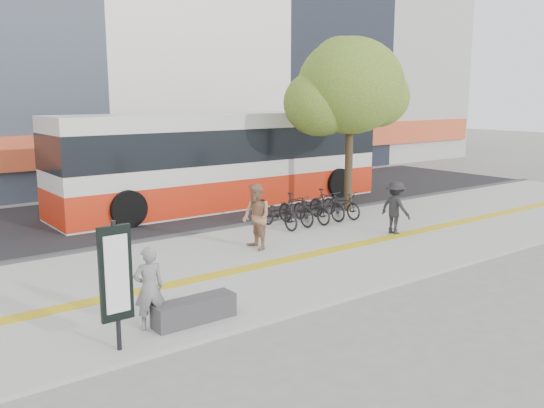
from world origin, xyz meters
TOP-DOWN VIEW (x-y plane):
  - ground at (0.00, 0.00)m, footprint 120.00×120.00m
  - sidewalk at (0.00, 1.50)m, footprint 40.00×7.00m
  - tactile_strip at (0.00, 1.00)m, footprint 40.00×0.45m
  - street at (0.00, 9.00)m, footprint 40.00×8.00m
  - curb at (0.00, 5.00)m, footprint 40.00×0.25m
  - bench at (-2.60, -1.20)m, footprint 1.60×0.45m
  - signboard at (-4.20, -1.51)m, footprint 0.55×0.10m
  - street_tree at (7.18, 4.82)m, footprint 4.40×3.80m
  - bus at (4.35, 8.50)m, footprint 13.33×3.16m
  - bicycle_row at (4.83, 4.00)m, footprint 3.40×1.81m
  - seated_woman at (-3.40, -0.99)m, footprint 0.61×0.45m
  - pedestrian_tan at (1.36, 2.33)m, footprint 0.78×0.95m
  - pedestrian_dark at (5.82, 1.26)m, footprint 0.64×1.07m

SIDE VIEW (x-z plane):
  - ground at x=0.00m, z-range 0.00..0.00m
  - street at x=0.00m, z-range 0.00..0.06m
  - sidewalk at x=0.00m, z-range 0.00..0.08m
  - curb at x=0.00m, z-range 0.00..0.14m
  - tactile_strip at x=0.00m, z-range 0.08..0.09m
  - bench at x=-2.60m, z-range 0.08..0.53m
  - bicycle_row at x=4.83m, z-range 0.05..1.10m
  - seated_woman at x=-3.40m, z-range 0.08..1.61m
  - pedestrian_dark at x=5.82m, z-range 0.08..1.70m
  - pedestrian_tan at x=1.36m, z-range 0.08..1.90m
  - signboard at x=-4.20m, z-range 0.27..2.47m
  - bus at x=4.35m, z-range -0.04..3.50m
  - street_tree at x=7.18m, z-range 1.36..7.67m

